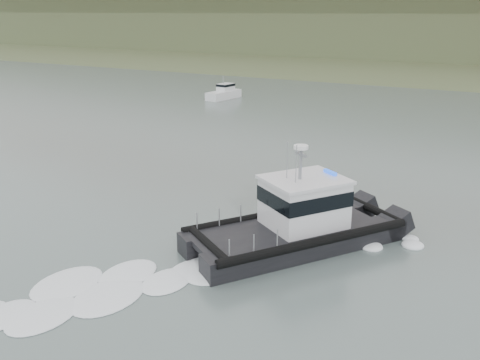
{
  "coord_description": "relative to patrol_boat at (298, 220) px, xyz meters",
  "views": [
    {
      "loc": [
        12.64,
        -15.08,
        11.58
      ],
      "look_at": [
        -1.71,
        9.99,
        2.4
      ],
      "focal_mm": 40.0,
      "sensor_mm": 36.0,
      "label": 1
    }
  ],
  "objects": [
    {
      "name": "patrol_boat",
      "position": [
        0.0,
        0.0,
        0.0
      ],
      "size": [
        9.61,
        11.7,
        5.48
      ],
      "rotation": [
        0.0,
        0.0,
        -0.58
      ],
      "color": "black",
      "rests_on": "ground"
    },
    {
      "name": "ground",
      "position": [
        -2.6,
        -8.39,
        -1.37
      ],
      "size": [
        400.0,
        400.0,
        0.0
      ],
      "primitive_type": "plane",
      "color": "#465450",
      "rests_on": "ground"
    },
    {
      "name": "motorboat",
      "position": [
        -28.37,
        39.24,
        -0.58
      ],
      "size": [
        2.5,
        5.94,
        3.17
      ],
      "rotation": [
        0.0,
        0.0,
        -0.1
      ],
      "color": "silver",
      "rests_on": "ground"
    }
  ]
}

